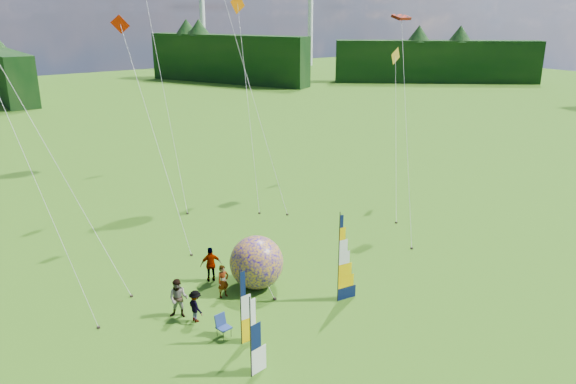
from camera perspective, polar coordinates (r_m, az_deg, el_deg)
ground at (r=25.74m, az=7.18°, el=-13.63°), size 220.00×220.00×0.00m
treeline_ring at (r=23.88m, az=7.56°, el=-5.45°), size 210.00×210.00×8.00m
turbine_left at (r=139.75m, az=2.31°, el=18.87°), size 8.00×1.20×30.00m
turbine_right at (r=132.30m, az=-8.77°, el=18.72°), size 8.00×1.20×30.00m
feather_banner_main at (r=26.74m, az=5.17°, el=-6.84°), size 1.22×0.23×4.45m
side_banner_left at (r=23.76m, az=-4.82°, el=-11.76°), size 0.94×0.11×3.34m
side_banner_far at (r=21.86m, az=-3.82°, el=-14.70°), size 0.98×0.27×3.32m
bol_inflatable at (r=28.40m, az=-3.22°, el=-7.15°), size 3.26×3.26×2.71m
spectator_a at (r=27.86m, az=-6.60°, el=-9.00°), size 0.63×0.43×1.67m
spectator_b at (r=26.44m, az=-11.07°, el=-10.57°), size 0.99×0.93×1.88m
spectator_c at (r=26.07m, az=-9.37°, el=-11.37°), size 0.43×1.00×1.51m
spectator_d at (r=29.42m, az=-7.83°, el=-7.29°), size 1.18×0.79×1.86m
camp_chair at (r=24.92m, az=-6.53°, el=-13.39°), size 0.67×0.67×1.01m
kite_whale at (r=41.19m, az=-4.45°, el=13.56°), size 10.16×15.72×20.37m
kite_rainbow_delta at (r=29.22m, az=-23.23°, el=5.50°), size 12.05×13.61×15.64m
kite_parafoil at (r=35.62m, az=12.00°, el=7.64°), size 8.23×9.87×14.41m
small_kite_red at (r=34.56m, az=-13.49°, el=6.45°), size 2.96×10.82×13.51m
small_kite_orange at (r=41.19m, az=-4.11°, el=9.84°), size 8.92×12.18×15.05m
small_kite_yellow at (r=40.03m, az=10.95°, el=6.51°), size 9.86×10.35×11.21m
small_kite_pink at (r=25.70m, az=-25.47°, el=4.77°), size 6.67×7.63×16.64m
small_kite_green at (r=41.66m, az=-13.12°, el=13.55°), size 3.59×11.97×20.87m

